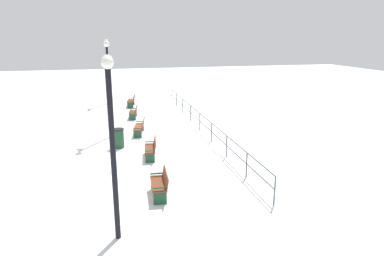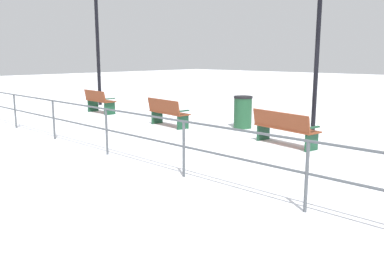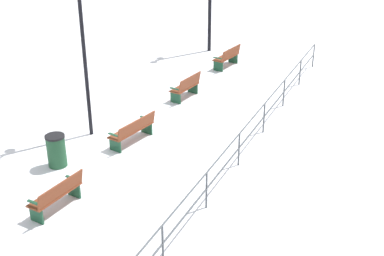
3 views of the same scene
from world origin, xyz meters
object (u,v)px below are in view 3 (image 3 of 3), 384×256
(bench_third, at_px, (133,130))
(trash_bin, at_px, (56,151))
(bench_nearest, at_px, (228,57))
(lamppost_middle, at_px, (81,23))
(bench_second, at_px, (186,87))
(bench_fourth, at_px, (57,194))

(bench_third, xyz_separation_m, trash_bin, (1.26, 2.15, 0.04))
(bench_nearest, relative_size, lamppost_middle, 0.31)
(trash_bin, bearing_deg, bench_nearest, -97.62)
(lamppost_middle, bearing_deg, bench_second, -110.80)
(bench_second, distance_m, trash_bin, 6.24)
(lamppost_middle, xyz_separation_m, trash_bin, (-0.29, 2.12, -3.15))
(lamppost_middle, bearing_deg, trash_bin, 97.88)
(bench_fourth, distance_m, trash_bin, 2.29)
(bench_second, xyz_separation_m, bench_third, (-0.03, 3.97, -0.02))
(bench_second, distance_m, bench_third, 3.97)
(trash_bin, bearing_deg, lamppost_middle, -82.12)
(bench_nearest, xyz_separation_m, bench_second, (0.12, 3.97, -0.00))
(lamppost_middle, bearing_deg, bench_nearest, -101.66)
(bench_third, bearing_deg, lamppost_middle, 11.21)
(bench_second, bearing_deg, trash_bin, 86.65)
(bench_nearest, xyz_separation_m, lamppost_middle, (1.64, 7.96, 3.17))
(bench_fourth, bearing_deg, bench_third, -81.63)
(bench_second, relative_size, trash_bin, 1.49)
(bench_nearest, relative_size, bench_third, 0.89)
(bench_fourth, xyz_separation_m, lamppost_middle, (1.70, -3.94, 3.19))
(bench_second, height_order, bench_third, bench_second)
(bench_second, distance_m, bench_fourth, 7.93)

